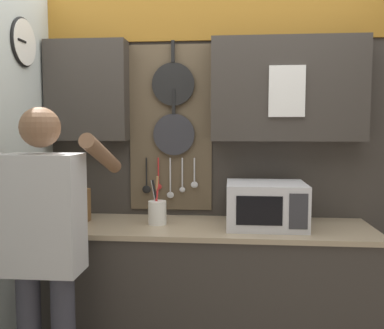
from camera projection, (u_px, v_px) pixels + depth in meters
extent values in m
cube|color=#38332D|center=(200.00, 301.00, 2.63)|extent=(2.03, 0.57, 0.90)
cube|color=tan|center=(200.00, 227.00, 2.59)|extent=(2.06, 0.60, 0.03)
cube|color=#38332D|center=(203.00, 175.00, 2.87)|extent=(2.63, 0.04, 2.40)
cube|color=#99661E|center=(203.00, 15.00, 2.75)|extent=(2.59, 0.02, 0.32)
cube|color=#38332D|center=(87.00, 91.00, 2.79)|extent=(0.53, 0.16, 0.64)
cube|color=#38332D|center=(288.00, 89.00, 2.67)|extent=(0.96, 0.16, 0.64)
cube|color=brown|center=(171.00, 128.00, 2.83)|extent=(0.55, 0.01, 1.09)
cylinder|color=black|center=(173.00, 84.00, 2.78)|extent=(0.28, 0.02, 0.28)
cube|color=black|center=(173.00, 51.00, 2.75)|extent=(0.02, 0.02, 0.14)
cylinder|color=#2D2D33|center=(174.00, 135.00, 2.81)|extent=(0.27, 0.02, 0.27)
cube|color=black|center=(174.00, 101.00, 2.78)|extent=(0.02, 0.02, 0.16)
cylinder|color=black|center=(146.00, 172.00, 2.85)|extent=(0.01, 0.01, 0.20)
ellipsoid|color=black|center=(147.00, 189.00, 2.86)|extent=(0.06, 0.01, 0.05)
cylinder|color=red|center=(158.00, 171.00, 2.84)|extent=(0.01, 0.01, 0.18)
ellipsoid|color=red|center=(158.00, 187.00, 2.85)|extent=(0.04, 0.01, 0.04)
cylinder|color=silver|center=(170.00, 175.00, 2.83)|extent=(0.01, 0.01, 0.23)
ellipsoid|color=silver|center=(170.00, 195.00, 2.84)|extent=(0.05, 0.01, 0.04)
cylinder|color=silver|center=(182.00, 173.00, 2.82)|extent=(0.01, 0.01, 0.20)
ellipsoid|color=silver|center=(182.00, 190.00, 2.83)|extent=(0.04, 0.01, 0.04)
cylinder|color=silver|center=(194.00, 170.00, 2.82)|extent=(0.01, 0.01, 0.16)
ellipsoid|color=silver|center=(194.00, 185.00, 2.82)|extent=(0.05, 0.01, 0.04)
cube|color=white|center=(287.00, 91.00, 2.58)|extent=(0.22, 0.02, 0.31)
cylinder|color=white|center=(24.00, 42.00, 2.48)|extent=(0.02, 0.27, 0.27)
torus|color=black|center=(23.00, 42.00, 2.48)|extent=(0.02, 0.29, 0.29)
cube|color=black|center=(22.00, 41.00, 2.44)|extent=(0.01, 0.09, 0.01)
cube|color=silver|center=(266.00, 205.00, 2.55)|extent=(0.46, 0.38, 0.26)
cube|color=black|center=(259.00, 211.00, 2.36)|extent=(0.25, 0.01, 0.16)
cube|color=#333338|center=(298.00, 211.00, 2.34)|extent=(0.10, 0.01, 0.20)
cube|color=brown|center=(79.00, 206.00, 2.65)|extent=(0.11, 0.15, 0.21)
cylinder|color=black|center=(71.00, 184.00, 2.61)|extent=(0.02, 0.04, 0.08)
cylinder|color=black|center=(74.00, 184.00, 2.61)|extent=(0.02, 0.03, 0.08)
cylinder|color=black|center=(78.00, 186.00, 2.61)|extent=(0.02, 0.03, 0.06)
cylinder|color=black|center=(81.00, 186.00, 2.60)|extent=(0.02, 0.03, 0.05)
cylinder|color=white|center=(157.00, 213.00, 2.61)|extent=(0.11, 0.11, 0.14)
cylinder|color=silver|center=(155.00, 197.00, 2.61)|extent=(0.05, 0.03, 0.21)
cylinder|color=red|center=(157.00, 198.00, 2.61)|extent=(0.03, 0.05, 0.20)
cylinder|color=black|center=(156.00, 197.00, 2.60)|extent=(0.05, 0.03, 0.22)
cylinder|color=tan|center=(156.00, 195.00, 2.61)|extent=(0.04, 0.05, 0.24)
cube|color=#BCBCBC|center=(43.00, 214.00, 2.12)|extent=(0.38, 0.22, 0.60)
sphere|color=brown|center=(40.00, 127.00, 2.08)|extent=(0.20, 0.20, 0.20)
cylinder|color=#BCBCBC|center=(0.00, 205.00, 2.15)|extent=(0.08, 0.16, 0.53)
cylinder|color=brown|center=(102.00, 155.00, 2.32)|extent=(0.08, 0.53, 0.25)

